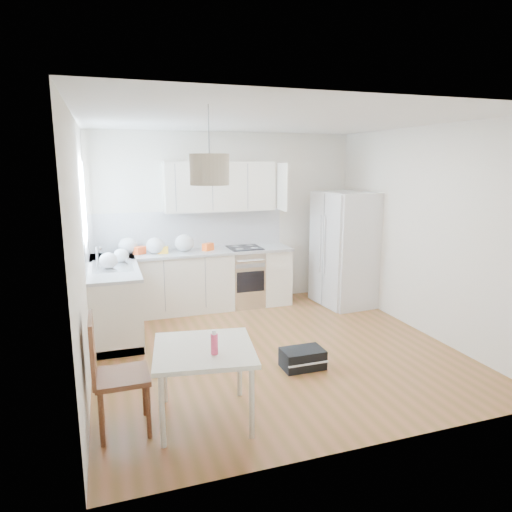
{
  "coord_description": "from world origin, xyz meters",
  "views": [
    {
      "loc": [
        -1.87,
        -4.92,
        2.24
      ],
      "look_at": [
        -0.08,
        0.4,
        1.08
      ],
      "focal_mm": 32.0,
      "sensor_mm": 36.0,
      "label": 1
    }
  ],
  "objects_px": {
    "dining_chair": "(122,374)",
    "refrigerator": "(346,249)",
    "dining_table": "(204,355)",
    "gym_bag": "(303,358)"
  },
  "relations": [
    {
      "from": "refrigerator",
      "to": "dining_table",
      "type": "bearing_deg",
      "value": -142.03
    },
    {
      "from": "dining_table",
      "to": "refrigerator",
      "type": "bearing_deg",
      "value": 51.12
    },
    {
      "from": "refrigerator",
      "to": "dining_table",
      "type": "distance_m",
      "value": 3.88
    },
    {
      "from": "dining_chair",
      "to": "dining_table",
      "type": "bearing_deg",
      "value": -4.16
    },
    {
      "from": "dining_chair",
      "to": "refrigerator",
      "type": "bearing_deg",
      "value": 35.7
    },
    {
      "from": "dining_chair",
      "to": "gym_bag",
      "type": "distance_m",
      "value": 2.07
    },
    {
      "from": "dining_table",
      "to": "gym_bag",
      "type": "distance_m",
      "value": 1.5
    },
    {
      "from": "dining_table",
      "to": "dining_chair",
      "type": "bearing_deg",
      "value": -175.28
    },
    {
      "from": "refrigerator",
      "to": "gym_bag",
      "type": "xyz_separation_m",
      "value": [
        -1.61,
        -1.95,
        -0.79
      ]
    },
    {
      "from": "dining_table",
      "to": "gym_bag",
      "type": "relative_size",
      "value": 2.1
    }
  ]
}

